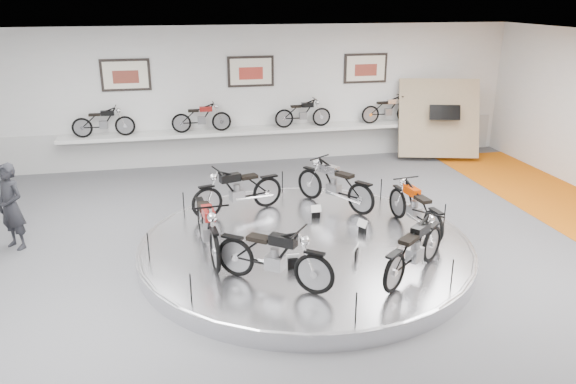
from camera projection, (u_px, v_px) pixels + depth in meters
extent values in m
plane|color=#545456|center=(309.00, 262.00, 10.70)|extent=(16.00, 16.00, 0.00)
plane|color=white|center=(312.00, 46.00, 9.36)|extent=(16.00, 16.00, 0.00)
plane|color=silver|center=(251.00, 95.00, 16.48)|extent=(16.00, 0.00, 16.00)
cube|color=#BCBCBA|center=(252.00, 143.00, 16.94)|extent=(15.68, 0.04, 1.10)
cylinder|color=silver|center=(305.00, 248.00, 10.92)|extent=(6.40, 6.40, 0.30)
torus|color=#B2B2BA|center=(305.00, 242.00, 10.88)|extent=(6.40, 6.40, 0.10)
cube|color=silver|center=(253.00, 131.00, 16.54)|extent=(11.00, 0.55, 0.10)
cube|color=white|center=(126.00, 75.00, 15.51)|extent=(1.35, 0.06, 0.88)
cube|color=white|center=(251.00, 71.00, 16.21)|extent=(1.35, 0.06, 0.88)
cube|color=white|center=(366.00, 68.00, 16.91)|extent=(1.35, 0.06, 0.88)
cube|color=tan|center=(439.00, 118.00, 17.02)|extent=(2.56, 1.52, 2.30)
imported|color=black|center=(11.00, 207.00, 11.02)|extent=(0.76, 0.73, 1.75)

